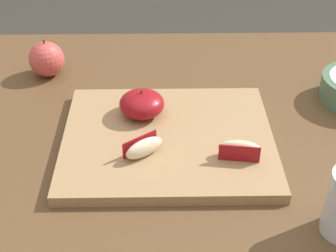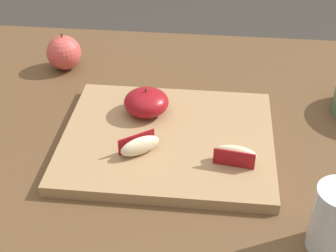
% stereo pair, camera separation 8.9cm
% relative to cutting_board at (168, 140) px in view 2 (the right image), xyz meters
% --- Properties ---
extents(dining_table, '(1.39, 0.88, 0.76)m').
position_rel_cutting_board_xyz_m(dining_table, '(0.08, 0.02, -0.11)').
color(dining_table, brown).
rests_on(dining_table, ground_plane).
extents(cutting_board, '(0.37, 0.32, 0.02)m').
position_rel_cutting_board_xyz_m(cutting_board, '(0.00, 0.00, 0.00)').
color(cutting_board, '#A37F56').
rests_on(cutting_board, dining_table).
extents(apple_half_skin_up, '(0.08, 0.08, 0.05)m').
position_rel_cutting_board_xyz_m(apple_half_skin_up, '(-0.05, 0.07, 0.03)').
color(apple_half_skin_up, maroon).
rests_on(apple_half_skin_up, cutting_board).
extents(apple_wedge_back, '(0.07, 0.04, 0.03)m').
position_rel_cutting_board_xyz_m(apple_wedge_back, '(0.12, -0.06, 0.03)').
color(apple_wedge_back, beige).
rests_on(apple_wedge_back, cutting_board).
extents(apple_wedge_front, '(0.07, 0.06, 0.03)m').
position_rel_cutting_board_xyz_m(apple_wedge_front, '(-0.04, -0.06, 0.03)').
color(apple_wedge_front, beige).
rests_on(apple_wedge_front, cutting_board).
extents(whole_apple_pink_lady, '(0.08, 0.08, 0.08)m').
position_rel_cutting_board_xyz_m(whole_apple_pink_lady, '(-0.26, 0.26, 0.03)').
color(whole_apple_pink_lady, '#D14C47').
rests_on(whole_apple_pink_lady, dining_table).
extents(drinking_glass_water, '(0.07, 0.07, 0.10)m').
position_rel_cutting_board_xyz_m(drinking_glass_water, '(0.25, -0.21, 0.04)').
color(drinking_glass_water, silver).
rests_on(drinking_glass_water, dining_table).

